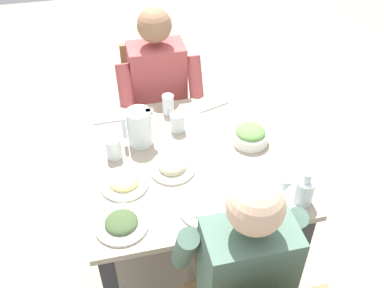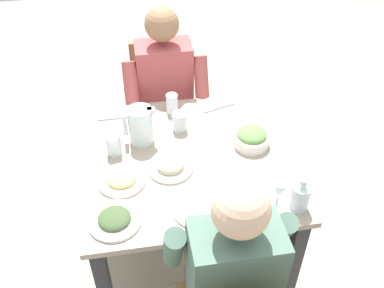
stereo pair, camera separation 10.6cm
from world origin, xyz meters
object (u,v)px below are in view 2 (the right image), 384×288
Objects in this scene: water_glass_far_left at (114,145)px; chair_near at (164,102)px; water_pitcher at (140,125)px; water_glass_near_left at (172,103)px; plate_yoghurt at (200,208)px; diner_far at (227,266)px; wine_glass at (279,191)px; dining_table at (186,173)px; water_glass_near_right at (180,122)px; plate_fries at (122,179)px; salad_bowl at (251,138)px; plate_beans at (170,166)px; plate_dolmas at (115,219)px; oil_carafe at (300,198)px; diner_near at (167,101)px.

chair_near is at bearing -114.00° from water_glass_far_left.
water_pitcher is 1.75× the size of water_glass_near_left.
plate_yoghurt is (-0.20, 0.50, -0.08)m from water_pitcher.
plate_yoghurt is at bearing -75.51° from diner_far.
water_glass_far_left is 0.53× the size of wine_glass.
water_glass_near_right is (-0.00, -0.22, 0.15)m from dining_table.
dining_table is 0.38m from water_glass_far_left.
chair_near is at bearing -105.62° from water_pitcher.
plate_yoghurt is at bearing -14.06° from wine_glass.
chair_near is 0.75× the size of diner_far.
salad_bowl is at bearing -166.17° from plate_fries.
wine_glass reaches higher than plate_beans.
water_glass_near_right reaches higher than plate_dolmas.
water_glass_near_left is at bearing -88.20° from plate_yoghurt.
wine_glass is (-0.66, 0.07, 0.13)m from plate_dolmas.
plate_beans is 2.02× the size of water_glass_far_left.
water_pitcher reaches higher than chair_near.
wine_glass is at bearing 105.60° from chair_near.
oil_carafe is at bearing 124.24° from water_glass_near_right.
salad_bowl is 0.82× the size of plate_dolmas.
plate_fries is at bearing 47.12° from water_glass_near_right.
dining_table is at bearing 91.87° from chair_near.
oil_carafe is at bearing 147.71° from water_glass_far_left.
wine_glass is at bearing 112.41° from water_glass_near_left.
wine_glass is at bearing -144.51° from diner_far.
water_glass_far_left is at bearing -3.72° from salad_bowl.
diner_near is 0.65m from salad_bowl.
salad_bowl is 0.37m from water_glass_near_right.
diner_near is at bearing 90.00° from chair_near.
chair_near is at bearing -90.00° from diner_near.
chair_near is at bearing -69.32° from oil_carafe.
plate_fries is 0.78m from oil_carafe.
chair_near is 0.75× the size of diner_near.
diner_far reaches higher than plate_beans.
plate_beans is at bearing 73.40° from water_glass_near_right.
plate_fries is (0.64, 0.16, -0.03)m from salad_bowl.
water_pitcher reaches higher than plate_dolmas.
water_pitcher is 0.87× the size of plate_dolmas.
water_pitcher is 0.77m from wine_glass.
salad_bowl is 0.50m from plate_yoghurt.
plate_beans is at bearing -133.69° from plate_dolmas.
chair_near is 0.81m from water_glass_far_left.
chair_near is 0.25m from diner_near.
plate_fries is 0.99× the size of plate_dolmas.
oil_carafe is at bearing 137.13° from dining_table.
dining_table is at bearing -135.55° from plate_dolmas.
plate_beans is at bearing -41.22° from wine_glass.
chair_near is 5.39× the size of oil_carafe.
plate_yoghurt is 0.35m from plate_dolmas.
water_glass_near_right is at bearing 92.76° from chair_near.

